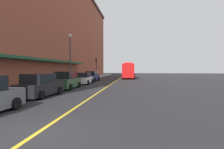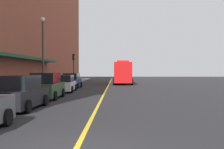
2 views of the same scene
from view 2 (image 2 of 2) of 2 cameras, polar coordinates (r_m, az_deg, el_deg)
The scene contains 13 objects.
ground_plane at distance 31.90m, azimuth -1.03°, elevation -2.76°, with size 112.00×112.00×0.00m, color #232326.
sidewalk_left at distance 32.68m, azimuth -11.97°, elevation -2.56°, with size 2.40×70.00×0.15m, color gray.
lane_center_stripe at distance 31.90m, azimuth -1.03°, elevation -2.76°, with size 0.16×70.00×0.01m, color gold.
brick_building_left at distance 34.25m, azimuth -21.74°, elevation 14.01°, with size 9.82×64.00×19.66m.
parked_car_1 at distance 15.23m, azimuth -18.33°, elevation -3.71°, with size 2.10×4.59×1.76m.
parked_car_2 at distance 20.39m, azimuth -13.29°, elevation -2.44°, with size 2.02×4.39×1.85m.
parked_car_3 at distance 26.46m, azimuth -9.82°, elevation -1.90°, with size 2.12×4.62×1.59m.
parked_car_4 at distance 32.14m, azimuth -8.26°, elevation -1.33°, with size 1.98×4.75×1.70m.
fire_truck at distance 40.76m, azimuth 2.11°, elevation 0.29°, with size 2.80×8.18×3.37m.
parking_meter_0 at distance 25.65m, azimuth -13.57°, elevation -1.31°, with size 0.14×0.18×1.33m.
parking_meter_1 at distance 22.62m, azimuth -15.55°, elevation -1.61°, with size 0.14×0.18×1.33m.
street_lamp_left at distance 27.39m, azimuth -14.01°, elevation 5.82°, with size 0.44×0.44×6.94m.
traffic_light_near at distance 41.67m, azimuth -7.90°, elevation 2.43°, with size 0.38×0.36×4.30m.
Camera 2 is at (1.02, -6.82, 2.03)m, focal length 44.55 mm.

